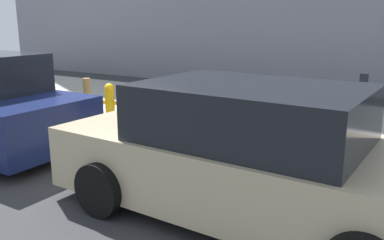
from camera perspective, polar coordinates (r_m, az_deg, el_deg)
The scene contains 14 objects.
ground_plane at distance 8.33m, azimuth -12.07°, elevation -2.05°, with size 40.00×40.00×0.00m, color #333335.
sidewalk_curb at distance 10.21m, azimuth -2.45°, elevation 1.53°, with size 18.00×5.00×0.14m, color #ADA89E.
suitcase_navy_0 at distance 7.10m, azimuth 13.90°, elevation -0.98°, with size 0.39×0.28×0.71m.
suitcase_red_1 at distance 7.30m, azimuth 10.75°, elevation -0.63°, with size 0.40×0.25×0.82m.
suitcase_maroon_2 at distance 7.34m, azimuth 6.83°, elevation 0.00°, with size 0.46×0.20×1.02m.
suitcase_silver_3 at distance 7.60m, azimuth 3.39°, elevation -0.15°, with size 0.45×0.23×0.58m.
suitcase_olive_4 at distance 7.84m, azimuth 0.64°, elevation 1.07°, with size 0.37×0.25×0.79m.
suitcase_teal_5 at distance 8.02m, azimuth -2.18°, elevation 1.23°, with size 0.39×0.22×0.99m.
suitcase_black_6 at distance 8.35m, azimuth -4.68°, elevation 1.43°, with size 0.48×0.21×0.90m.
suitcase_navy_7 at distance 8.59m, azimuth -7.63°, elevation 1.68°, with size 0.41×0.22×0.82m.
fire_hydrant at distance 9.12m, azimuth -11.29°, elevation 2.76°, with size 0.39×0.21×0.75m.
bollard_post at distance 9.37m, azimuth -14.26°, elevation 3.07°, with size 0.16×0.16×0.84m, color brown.
parking_meter at distance 7.00m, azimuth 22.41°, elevation 2.39°, with size 0.12×0.09×1.27m.
parked_car_beige_0 at distance 4.67m, azimuth 7.99°, elevation -4.99°, with size 4.66×2.20×1.54m.
Camera 1 is at (-5.58, 5.78, 2.20)m, focal length 38.62 mm.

